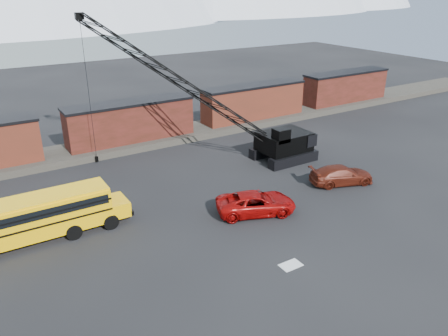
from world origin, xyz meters
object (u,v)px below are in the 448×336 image
object	(u,v)px
school_bus	(39,216)
maroon_suv	(342,175)
red_pickup	(256,203)
crawler_crane	(180,82)

from	to	relation	value
school_bus	maroon_suv	xyz separation A→B (m)	(24.13, -4.27, -0.98)
maroon_suv	red_pickup	bearing A→B (deg)	111.24
crawler_crane	maroon_suv	bearing A→B (deg)	-50.74
school_bus	maroon_suv	size ratio (longest dim) A/B	2.08
red_pickup	crawler_crane	bearing A→B (deg)	21.28
school_bus	red_pickup	distance (m)	15.41
school_bus	crawler_crane	world-z (taller)	crawler_crane
red_pickup	maroon_suv	world-z (taller)	red_pickup
red_pickup	crawler_crane	xyz separation A→B (m)	(-0.09, 12.12, 7.11)
red_pickup	maroon_suv	xyz separation A→B (m)	(9.49, 0.41, -0.03)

